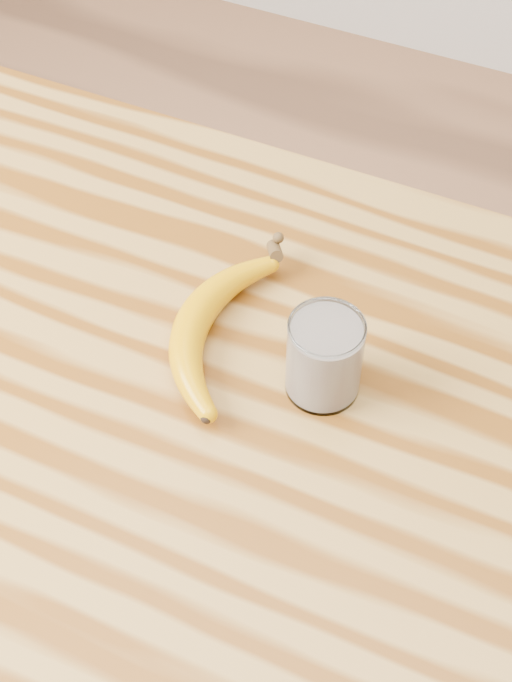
% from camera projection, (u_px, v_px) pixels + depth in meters
% --- Properties ---
extents(room, '(4.04, 4.04, 2.70)m').
position_uv_depth(room, '(194.00, 5.00, 0.59)').
color(room, '#936443').
rests_on(room, ground).
extents(table, '(1.20, 0.80, 0.90)m').
position_uv_depth(table, '(221.00, 485.00, 1.04)').
color(table, olive).
rests_on(table, ground).
extents(smoothie_glass, '(0.08, 0.08, 0.09)m').
position_uv_depth(smoothie_glass, '(324.00, 357.00, 0.92)').
color(smoothie_glass, white).
rests_on(smoothie_glass, table).
extents(banana, '(0.15, 0.32, 0.04)m').
position_uv_depth(banana, '(192.00, 322.00, 0.99)').
color(banana, '#CE8B01').
rests_on(banana, table).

